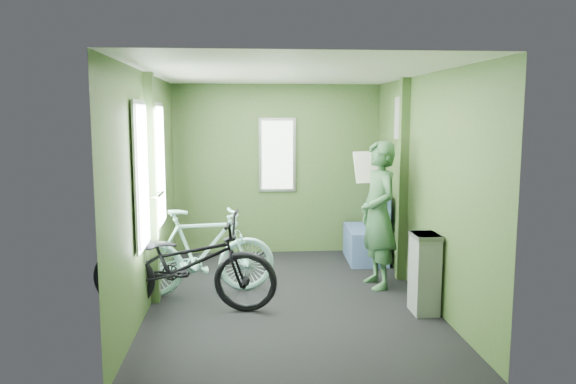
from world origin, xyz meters
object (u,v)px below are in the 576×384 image
Objects in this scene: bench_seat at (367,240)px; passenger at (378,215)px; bicycle_black at (185,311)px; bicycle_mint at (202,295)px; waste_box at (424,273)px.

passenger is at bearing -94.14° from bench_seat.
bicycle_black is 2.29m from passenger.
passenger reaches higher than bicycle_mint.
bench_seat reaches higher than waste_box.
passenger is 1.78× the size of bench_seat.
waste_box is (0.25, -0.85, -0.42)m from passenger.
bench_seat is (2.05, 1.29, 0.27)m from bicycle_mint.
bench_seat reaches higher than bicycle_black.
passenger reaches higher than bicycle_black.
bicycle_mint is 1.72× the size of bench_seat.
bicycle_mint is at bearing -7.44° from bicycle_black.
passenger reaches higher than waste_box.
bicycle_black is 1.99× the size of bench_seat.
bicycle_black is 1.12× the size of passenger.
bicycle_black is 2.33× the size of waste_box.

